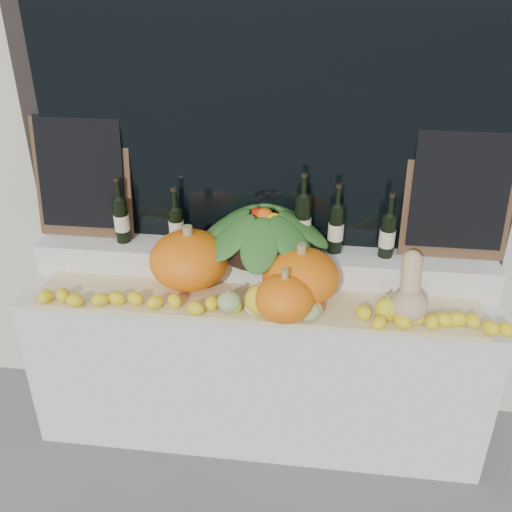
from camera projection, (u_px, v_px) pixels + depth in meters
display_sill at (258, 362)px, 3.01m from camera, size 2.30×0.55×0.88m
rear_tier at (262, 263)px, 2.89m from camera, size 2.30×0.25×0.16m
straw_bedding at (255, 303)px, 2.69m from camera, size 2.10×0.32×0.02m
pumpkin_left at (189, 260)px, 2.75m from camera, size 0.51×0.51×0.28m
pumpkin_right at (301, 276)px, 2.64m from camera, size 0.46×0.46×0.25m
pumpkin_center at (284, 298)px, 2.51m from camera, size 0.28×0.28×0.21m
butternut_squash at (410, 294)px, 2.51m from camera, size 0.17×0.22×0.30m
decorative_gourds at (284, 304)px, 2.55m from camera, size 0.81×0.16×0.17m
lemon_heap at (252, 308)px, 2.57m from camera, size 2.20×0.16×0.06m
produce_bowl at (264, 230)px, 2.79m from camera, size 0.69×0.69×0.24m
wine_bottle_far_left at (121, 220)px, 2.87m from camera, size 0.08×0.08×0.35m
wine_bottle_near_left at (176, 225)px, 2.87m from camera, size 0.08×0.08×0.30m
wine_bottle_tall at (303, 223)px, 2.78m from camera, size 0.08×0.08×0.40m
wine_bottle_near_right at (336, 228)px, 2.77m from camera, size 0.08×0.08×0.36m
wine_bottle_far_right at (387, 235)px, 2.74m from camera, size 0.08×0.08×0.33m
chalkboard_left at (82, 175)px, 2.86m from camera, size 0.50×0.12×0.62m
chalkboard_right at (459, 193)px, 2.65m from camera, size 0.50×0.12×0.62m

